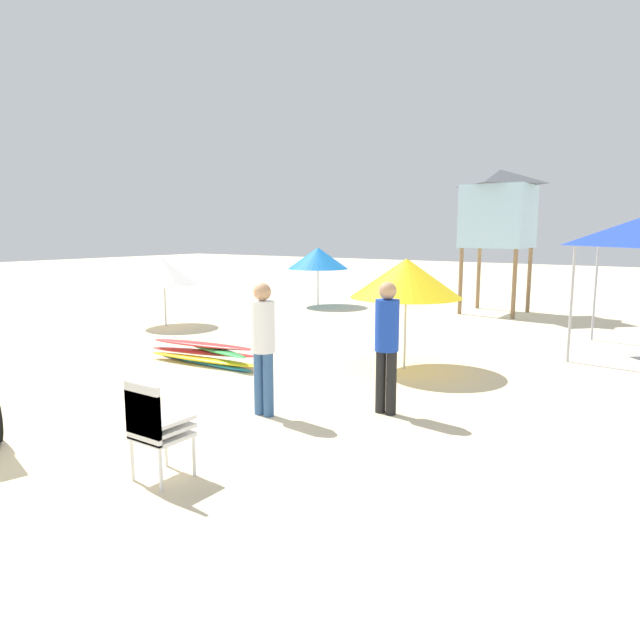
% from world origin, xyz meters
% --- Properties ---
extents(ground, '(80.00, 80.00, 0.00)m').
position_xyz_m(ground, '(0.00, 0.00, 0.00)').
color(ground, beige).
extents(stacked_plastic_chairs, '(0.48, 0.48, 1.02)m').
position_xyz_m(stacked_plastic_chairs, '(2.05, -0.57, 0.60)').
color(stacked_plastic_chairs, silver).
rests_on(stacked_plastic_chairs, ground).
extents(surfboard_pile, '(2.67, 0.89, 0.40)m').
position_xyz_m(surfboard_pile, '(-1.22, 3.27, 0.20)').
color(surfboard_pile, '#268CCC').
rests_on(surfboard_pile, ground).
extents(lifeguard_near_left, '(0.32, 0.32, 1.78)m').
position_xyz_m(lifeguard_near_left, '(1.61, 1.61, 1.03)').
color(lifeguard_near_left, '#33598C').
rests_on(lifeguard_near_left, ground).
extents(lifeguard_near_center, '(0.32, 0.32, 1.78)m').
position_xyz_m(lifeguard_near_center, '(2.91, 2.60, 1.03)').
color(lifeguard_near_center, black).
rests_on(lifeguard_near_center, ground).
extents(lifeguard_tower, '(1.98, 1.98, 4.21)m').
position_xyz_m(lifeguard_tower, '(1.12, 12.89, 3.09)').
color(lifeguard_tower, olive).
rests_on(lifeguard_tower, ground).
extents(beach_umbrella_left, '(1.81, 1.81, 1.71)m').
position_xyz_m(beach_umbrella_left, '(-5.20, 5.75, 1.40)').
color(beach_umbrella_left, beige).
rests_on(beach_umbrella_left, ground).
extents(beach_umbrella_mid, '(1.99, 1.99, 1.91)m').
position_xyz_m(beach_umbrella_mid, '(-4.22, 11.29, 1.57)').
color(beach_umbrella_mid, beige).
rests_on(beach_umbrella_mid, ground).
extents(beach_umbrella_far, '(1.96, 1.96, 1.97)m').
position_xyz_m(beach_umbrella_far, '(2.01, 5.01, 1.63)').
color(beach_umbrella_far, beige).
rests_on(beach_umbrella_far, ground).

